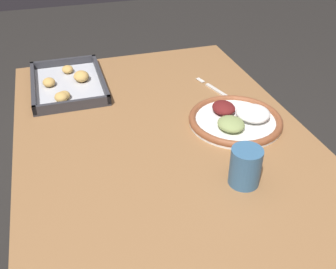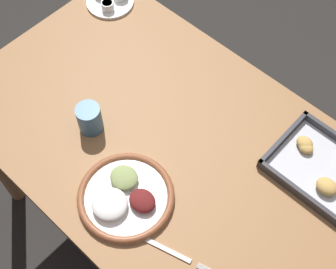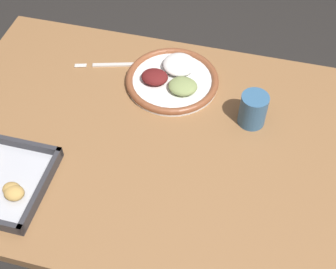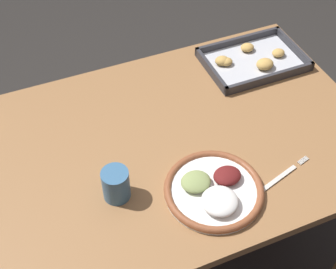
{
  "view_description": "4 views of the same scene",
  "coord_description": "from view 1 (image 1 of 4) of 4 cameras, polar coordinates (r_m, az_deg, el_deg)",
  "views": [
    {
      "loc": [
        -0.78,
        0.24,
        1.34
      ],
      "look_at": [
        0.02,
        0.0,
        0.77
      ],
      "focal_mm": 42.0,
      "sensor_mm": 36.0,
      "label": 1
    },
    {
      "loc": [
        0.49,
        -0.5,
        1.92
      ],
      "look_at": [
        0.02,
        0.0,
        0.77
      ],
      "focal_mm": 50.0,
      "sensor_mm": 36.0,
      "label": 2
    },
    {
      "loc": [
        -0.17,
        0.72,
        1.68
      ],
      "look_at": [
        0.02,
        0.0,
        0.77
      ],
      "focal_mm": 50.0,
      "sensor_mm": 36.0,
      "label": 3
    },
    {
      "loc": [
        -0.33,
        -0.83,
        1.75
      ],
      "look_at": [
        0.02,
        0.0,
        0.77
      ],
      "focal_mm": 50.0,
      "sensor_mm": 36.0,
      "label": 4
    }
  ],
  "objects": [
    {
      "name": "baking_tray",
      "position": [
        1.34,
        -14.32,
        7.16
      ],
      "size": [
        0.33,
        0.23,
        0.04
      ],
      "color": "#333338",
      "rests_on": "dining_table"
    },
    {
      "name": "drinking_cup",
      "position": [
        0.9,
        11.16,
        -4.59
      ],
      "size": [
        0.07,
        0.07,
        0.09
      ],
      "color": "#38668E",
      "rests_on": "dining_table"
    },
    {
      "name": "dinner_plate",
      "position": [
        1.13,
        9.89,
        2.24
      ],
      "size": [
        0.26,
        0.26,
        0.05
      ],
      "color": "white",
      "rests_on": "dining_table"
    },
    {
      "name": "fork",
      "position": [
        1.28,
        7.48,
        6.13
      ],
      "size": [
        0.21,
        0.07,
        0.0
      ],
      "rotation": [
        0.0,
        0.0,
        0.28
      ],
      "color": "silver",
      "rests_on": "dining_table"
    },
    {
      "name": "dining_table",
      "position": [
        1.09,
        0.28,
        -6.68
      ],
      "size": [
        1.25,
        0.78,
        0.74
      ],
      "color": "olive",
      "rests_on": "ground_plane"
    }
  ]
}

